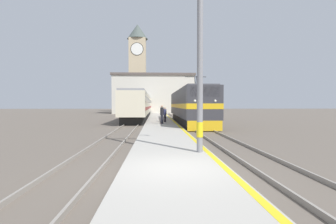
# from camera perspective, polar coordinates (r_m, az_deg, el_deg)

# --- Properties ---
(ground_plane) EXTENTS (200.00, 200.00, 0.00)m
(ground_plane) POSITION_cam_1_polar(r_m,az_deg,el_deg) (37.86, -1.84, -1.64)
(ground_plane) COLOR #60564C
(platform) EXTENTS (3.28, 140.00, 0.26)m
(platform) POSITION_cam_1_polar(r_m,az_deg,el_deg) (32.86, -1.70, -1.91)
(platform) COLOR #ADA89E
(platform) RESTS_ON ground
(rail_track_near) EXTENTS (2.83, 140.00, 0.16)m
(rail_track_near) POSITION_cam_1_polar(r_m,az_deg,el_deg) (33.09, 3.95, -2.06)
(rail_track_near) COLOR #60564C
(rail_track_near) RESTS_ON ground
(rail_track_far) EXTENTS (2.83, 140.00, 0.16)m
(rail_track_far) POSITION_cam_1_polar(r_m,az_deg,el_deg) (32.96, -7.02, -2.09)
(rail_track_far) COLOR #60564C
(rail_track_far) RESTS_ON ground
(locomotive_train) EXTENTS (2.92, 19.85, 4.85)m
(locomotive_train) POSITION_cam_1_polar(r_m,az_deg,el_deg) (30.24, 4.58, 1.29)
(locomotive_train) COLOR black
(locomotive_train) RESTS_ON ground
(passenger_train) EXTENTS (2.92, 45.52, 3.77)m
(passenger_train) POSITION_cam_1_polar(r_m,az_deg,el_deg) (48.57, -5.64, 1.47)
(passenger_train) COLOR black
(passenger_train) RESTS_ON ground
(catenary_mast) EXTENTS (2.39, 0.26, 8.76)m
(catenary_mast) POSITION_cam_1_polar(r_m,az_deg,el_deg) (10.77, 7.43, 14.96)
(catenary_mast) COLOR gray
(catenary_mast) RESTS_ON platform
(person_on_platform) EXTENTS (0.34, 0.34, 1.85)m
(person_on_platform) POSITION_cam_1_polar(r_m,az_deg,el_deg) (25.92, -1.34, -0.40)
(person_on_platform) COLOR #23232D
(person_on_platform) RESTS_ON platform
(second_waiting_passenger) EXTENTS (0.34, 0.34, 1.60)m
(second_waiting_passenger) POSITION_cam_1_polar(r_m,az_deg,el_deg) (28.68, -0.67, -0.50)
(second_waiting_passenger) COLOR #23232D
(second_waiting_passenger) RESTS_ON platform
(clock_tower) EXTENTS (5.96, 5.96, 25.45)m
(clock_tower) POSITION_cam_1_polar(r_m,az_deg,el_deg) (77.86, -6.63, 10.10)
(clock_tower) COLOR tan
(clock_tower) RESTS_ON ground
(station_building) EXTENTS (19.85, 8.58, 9.54)m
(station_building) POSITION_cam_1_polar(r_m,az_deg,el_deg) (64.88, -3.17, 3.95)
(station_building) COLOR beige
(station_building) RESTS_ON ground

